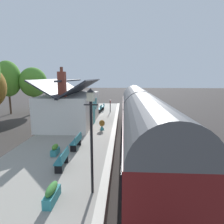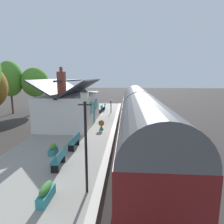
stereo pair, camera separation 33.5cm
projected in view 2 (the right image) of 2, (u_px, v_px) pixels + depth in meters
ground_plane at (127, 140)px, 16.74m from camera, size 160.00×160.00×0.00m
platform at (80, 134)px, 16.95m from camera, size 32.00×6.15×0.98m
platform_edge_coping at (114, 129)px, 16.65m from camera, size 32.00×0.36×0.02m
rail_near at (146, 140)px, 16.61m from camera, size 52.00×0.08×0.14m
rail_far at (129, 139)px, 16.72m from camera, size 52.00×0.08×0.14m
train at (140, 119)px, 14.70m from camera, size 20.01×2.73×4.32m
station_building at (71, 108)px, 18.44m from camera, size 8.24×4.48×5.13m
bench_mid_platform at (75, 141)px, 12.06m from camera, size 1.42×0.49×0.88m
bench_by_lamp at (104, 106)px, 26.17m from camera, size 1.42×0.49×0.88m
bench_near_building at (101, 109)px, 24.25m from camera, size 1.42×0.50×0.88m
bench_platform_end at (59, 158)px, 9.48m from camera, size 1.42×0.49×0.88m
planter_by_door at (101, 125)px, 16.24m from camera, size 0.48×0.48×0.84m
planter_edge_near at (96, 105)px, 27.37m from camera, size 0.51×0.51×0.80m
planter_corner_building at (53, 149)px, 11.17m from camera, size 0.77×0.32×0.60m
planter_under_sign at (46, 193)px, 6.95m from camera, size 1.06×0.32×0.64m
lamp_post_platform at (85, 122)px, 7.04m from camera, size 0.32×0.50×3.98m
station_sign_board at (111, 103)px, 23.99m from camera, size 0.96×0.06×1.57m
tree_far_left at (10, 79)px, 27.93m from camera, size 3.91×3.53×7.59m
tree_behind_building at (35, 82)px, 28.64m from camera, size 3.86×3.91×6.69m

